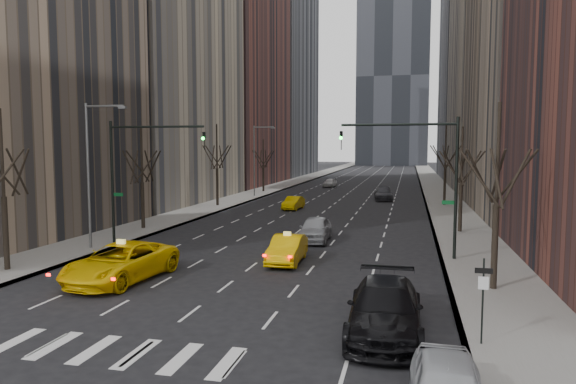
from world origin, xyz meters
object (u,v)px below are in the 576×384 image
Objects in this scene: taxi_suv at (121,262)px; silver_sedan_ahead at (315,229)px; taxi_sedan at (287,249)px; parked_suv_black at (385,309)px.

taxi_suv is 14.48m from silver_sedan_ahead.
silver_sedan_ahead reaches higher than taxi_sedan.
silver_sedan_ahead is 0.80× the size of parked_suv_black.
taxi_sedan is 6.82m from silver_sedan_ahead.
taxi_suv is at bearing -122.44° from silver_sedan_ahead.
silver_sedan_ahead is at bearing 85.24° from taxi_sedan.
taxi_suv is 8.97m from taxi_sedan.
parked_suv_black reaches higher than silver_sedan_ahead.
taxi_sedan is 11.55m from parked_suv_black.
parked_suv_black is (5.86, -9.95, 0.13)m from taxi_sedan.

